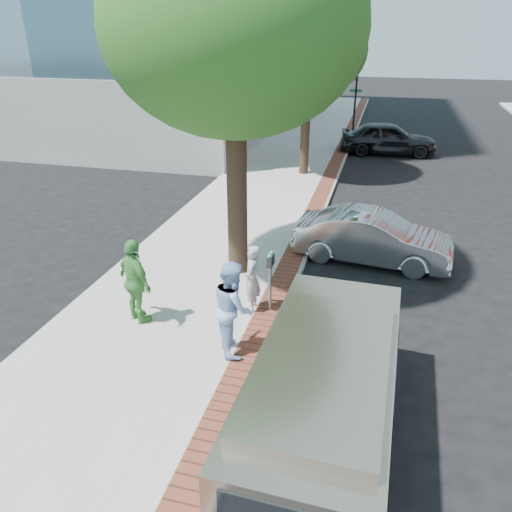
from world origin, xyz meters
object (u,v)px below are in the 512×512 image
(parking_meter, at_px, (270,269))
(sedan_silver, at_px, (372,238))
(person_officer, at_px, (233,307))
(bg_car, at_px, (388,138))
(van, at_px, (325,387))
(person_green, at_px, (136,282))
(person_gray, at_px, (252,279))

(parking_meter, height_order, sedan_silver, parking_meter)
(person_officer, height_order, sedan_silver, person_officer)
(person_officer, relative_size, sedan_silver, 0.45)
(sedan_silver, xyz_separation_m, bg_car, (0.18, 13.58, 0.11))
(sedan_silver, height_order, van, van)
(person_green, relative_size, sedan_silver, 0.45)
(sedan_silver, bearing_deg, person_green, 141.35)
(parking_meter, relative_size, sedan_silver, 0.33)
(person_gray, height_order, bg_car, person_gray)
(parking_meter, bearing_deg, bg_car, 82.28)
(person_gray, xyz_separation_m, sedan_silver, (2.56, 3.71, -0.23))
(sedan_silver, height_order, bg_car, bg_car)
(parking_meter, xyz_separation_m, person_green, (-2.75, -1.20, -0.07))
(parking_meter, height_order, person_gray, person_gray)
(person_officer, bearing_deg, person_green, 51.31)
(person_gray, distance_m, person_officer, 1.63)
(parking_meter, xyz_separation_m, sedan_silver, (2.15, 3.62, -0.48))
(parking_meter, distance_m, person_green, 3.00)
(person_gray, bearing_deg, parking_meter, 95.66)
(van, bearing_deg, sedan_silver, 88.43)
(person_green, height_order, van, person_green)
(bg_car, bearing_deg, sedan_silver, 174.17)
(person_gray, distance_m, van, 4.06)
(person_gray, bearing_deg, bg_car, 164.24)
(person_green, xyz_separation_m, bg_car, (5.08, 18.40, -0.30))
(person_gray, relative_size, person_green, 0.82)
(person_gray, distance_m, person_green, 2.60)
(parking_meter, distance_m, van, 3.95)
(person_officer, xyz_separation_m, bg_car, (2.70, 18.91, -0.31))
(person_green, xyz_separation_m, van, (4.47, -2.35, -0.08))
(parking_meter, bearing_deg, person_green, -156.42)
(person_officer, distance_m, van, 2.78)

